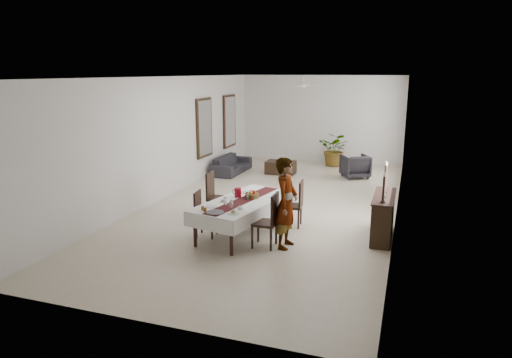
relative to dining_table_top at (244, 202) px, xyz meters
name	(u,v)px	position (x,y,z in m)	size (l,w,h in m)	color
floor	(274,204)	(-0.02, 2.31, -0.70)	(6.00, 12.00, 0.00)	beige
ceiling	(275,77)	(-0.02, 2.31, 2.50)	(6.00, 12.00, 0.02)	silver
wall_back	(321,119)	(-0.02, 8.31, 0.90)	(6.00, 0.02, 3.20)	silver
wall_front	(142,210)	(-0.02, -3.69, 0.90)	(6.00, 0.02, 3.20)	silver
wall_left	(168,137)	(-3.02, 2.31, 0.90)	(0.02, 12.00, 3.20)	silver
wall_right	(401,149)	(2.98, 2.31, 0.90)	(0.02, 12.00, 3.20)	silver
dining_table_top	(244,202)	(0.00, 0.00, 0.00)	(0.96, 2.31, 0.05)	black
table_leg_fl	(195,230)	(-0.65, -0.98, -0.36)	(0.07, 0.07, 0.67)	black
table_leg_fr	(231,238)	(0.18, -1.16, -0.36)	(0.07, 0.07, 0.67)	black
table_leg_bl	(254,203)	(-0.18, 1.16, -0.36)	(0.07, 0.07, 0.67)	black
table_leg_br	(286,208)	(0.65, 0.98, -0.36)	(0.07, 0.07, 0.67)	black
tablecloth_top	(244,200)	(0.00, 0.00, 0.03)	(1.14, 2.49, 0.01)	white
tablecloth_drape_left	(222,203)	(-0.55, 0.12, -0.11)	(0.01, 2.49, 0.29)	silver
tablecloth_drape_right	(268,211)	(0.55, -0.12, -0.11)	(0.01, 2.49, 0.29)	silver
tablecloth_drape_near	(208,224)	(-0.26, -1.21, -0.11)	(1.14, 0.01, 0.29)	white
tablecloth_drape_far	(273,194)	(0.26, 1.21, -0.11)	(1.14, 0.01, 0.29)	silver
table_runner	(244,200)	(0.00, 0.00, 0.04)	(0.34, 2.41, 0.00)	#511719
red_pitcher	(238,193)	(-0.21, 0.19, 0.13)	(0.14, 0.14, 0.19)	maroon
pitcher_handle	(235,192)	(-0.29, 0.21, 0.13)	(0.12, 0.12, 0.02)	maroon
wine_glass_near	(231,205)	(-0.02, -0.64, 0.12)	(0.07, 0.07, 0.16)	white
wine_glass_mid	(225,202)	(-0.21, -0.50, 0.12)	(0.07, 0.07, 0.16)	silver
wine_glass_far	(247,196)	(0.06, 0.04, 0.12)	(0.07, 0.07, 0.16)	silver
teacup_right	(240,208)	(0.16, -0.63, 0.06)	(0.09, 0.09, 0.06)	silver
saucer_right	(240,209)	(0.16, -0.63, 0.04)	(0.14, 0.14, 0.01)	silver
teacup_left	(223,201)	(-0.35, -0.27, 0.06)	(0.09, 0.09, 0.06)	silver
saucer_left	(223,202)	(-0.35, -0.27, 0.04)	(0.14, 0.14, 0.01)	silver
plate_near_right	(233,213)	(0.13, -0.92, 0.04)	(0.23, 0.23, 0.01)	silver
bread_near_right	(233,212)	(0.13, -0.92, 0.07)	(0.09, 0.09, 0.09)	tan
plate_near_left	(212,206)	(-0.44, -0.65, 0.04)	(0.23, 0.23, 0.01)	white
plate_far_left	(245,192)	(-0.19, 0.58, 0.04)	(0.23, 0.23, 0.01)	silver
serving_tray	(215,212)	(-0.21, -0.99, 0.04)	(0.35, 0.35, 0.02)	#39393D
jam_jar_a	(205,210)	(-0.43, -0.97, 0.07)	(0.06, 0.06, 0.07)	brown
jam_jar_b	(203,208)	(-0.51, -0.90, 0.07)	(0.06, 0.06, 0.07)	brown
fruit_basket	(252,196)	(0.10, 0.23, 0.08)	(0.29, 0.29, 0.10)	brown
fruit_red	(254,192)	(0.13, 0.24, 0.16)	(0.09, 0.09, 0.09)	#A5101B
fruit_green	(251,192)	(0.07, 0.26, 0.16)	(0.08, 0.08, 0.08)	olive
fruit_yellow	(251,193)	(0.09, 0.18, 0.16)	(0.08, 0.08, 0.08)	#C38C22
chair_right_near_seat	(264,223)	(0.62, -0.53, -0.22)	(0.45, 0.45, 0.05)	black
chair_right_near_leg_fl	(271,240)	(0.81, -0.71, -0.47)	(0.05, 0.05, 0.45)	black
chair_right_near_leg_fr	(276,233)	(0.80, -0.34, -0.47)	(0.05, 0.05, 0.45)	black
chair_right_near_leg_bl	(252,237)	(0.43, -0.72, -0.47)	(0.05, 0.05, 0.45)	black
chair_right_near_leg_br	(258,231)	(0.43, -0.34, -0.47)	(0.05, 0.05, 0.45)	black
chair_right_near_back	(275,209)	(0.82, -0.53, 0.09)	(0.45, 0.04, 0.58)	black
chair_right_far_seat	(292,206)	(0.82, 0.82, -0.25)	(0.43, 0.43, 0.05)	black
chair_right_far_leg_fl	(298,220)	(1.01, 0.66, -0.49)	(0.04, 0.04, 0.43)	black
chair_right_far_leg_fr	(301,215)	(0.98, 1.01, -0.49)	(0.04, 0.04, 0.43)	black
chair_right_far_leg_bl	(282,218)	(0.66, 0.63, -0.49)	(0.04, 0.04, 0.43)	black
chair_right_far_leg_br	(285,213)	(0.63, 0.99, -0.49)	(0.04, 0.04, 0.43)	black
chair_right_far_back	(301,194)	(1.01, 0.84, 0.05)	(0.43, 0.04, 0.55)	black
chair_left_near_seat	(206,217)	(-0.69, -0.37, -0.28)	(0.40, 0.40, 0.05)	black
chair_left_near_leg_fl	(202,224)	(-0.87, -0.22, -0.50)	(0.04, 0.04, 0.40)	black
chair_left_near_leg_fr	(196,229)	(-0.83, -0.55, -0.50)	(0.04, 0.04, 0.40)	black
chair_left_near_leg_bl	(217,225)	(-0.55, -0.18, -0.50)	(0.04, 0.04, 0.40)	black
chair_left_near_leg_br	(212,230)	(-0.50, -0.51, -0.50)	(0.04, 0.04, 0.40)	black
chair_left_near_back	(198,203)	(-0.87, -0.39, -0.01)	(0.40, 0.04, 0.51)	black
chair_left_far_seat	(219,199)	(-0.91, 0.79, -0.22)	(0.46, 0.46, 0.05)	black
chair_left_far_leg_fl	(214,206)	(-1.10, 0.96, -0.47)	(0.05, 0.05, 0.45)	black
chair_left_far_leg_fr	(208,211)	(-1.08, 0.59, -0.47)	(0.05, 0.05, 0.45)	black
chair_left_far_leg_bl	(229,207)	(-0.73, 0.98, -0.47)	(0.05, 0.05, 0.45)	black
chair_left_far_leg_br	(224,212)	(-0.71, 0.61, -0.47)	(0.05, 0.05, 0.45)	black
chair_left_far_back	(210,185)	(-1.11, 0.78, 0.09)	(0.46, 0.04, 0.58)	black
woman	(286,203)	(1.02, -0.42, 0.18)	(0.64, 0.42, 1.76)	gray
sideboard_body	(383,217)	(2.76, 0.71, -0.27)	(0.38, 1.44, 0.86)	black
sideboard_top	(384,196)	(2.76, 0.71, 0.18)	(0.42, 1.49, 0.03)	black
candlestick_near_base	(383,202)	(2.76, 0.19, 0.21)	(0.10, 0.10, 0.03)	black
candlestick_near_shaft	(384,189)	(2.76, 0.19, 0.46)	(0.05, 0.05, 0.48)	black
candlestick_near_candle	(385,175)	(2.76, 0.19, 0.74)	(0.03, 0.03, 0.08)	beige
candlestick_mid_base	(384,197)	(2.76, 0.57, 0.21)	(0.10, 0.10, 0.03)	black
candlestick_mid_shaft	(385,181)	(2.76, 0.57, 0.53)	(0.05, 0.05, 0.62)	black
candlestick_mid_candle	(386,163)	(2.76, 0.57, 0.88)	(0.03, 0.03, 0.08)	white
candlestick_far_base	(385,192)	(2.76, 0.95, 0.21)	(0.10, 0.10, 0.03)	black
candlestick_far_shaft	(386,179)	(2.76, 0.95, 0.48)	(0.05, 0.05, 0.53)	black
candlestick_far_candle	(387,164)	(2.76, 0.95, 0.79)	(0.03, 0.03, 0.08)	silver
sofa	(232,164)	(-2.45, 5.47, -0.42)	(1.94, 0.76, 0.57)	#28262B
armchair	(355,166)	(1.56, 6.06, -0.33)	(0.79, 0.82, 0.74)	#2B272D
coffee_table	(281,167)	(-0.85, 5.84, -0.49)	(0.95, 0.63, 0.42)	black
potted_plant	(335,149)	(0.65, 7.70, -0.10)	(1.09, 0.94, 1.21)	#325923
mirror_frame_near	(204,128)	(-2.98, 4.51, 0.90)	(0.06, 1.05, 1.85)	black
mirror_glass_near	(205,128)	(-2.95, 4.51, 0.90)	(0.01, 0.90, 1.70)	silver
mirror_frame_far	(229,121)	(-2.98, 6.61, 0.90)	(0.06, 1.05, 1.85)	black
mirror_glass_far	(230,121)	(-2.95, 6.61, 0.90)	(0.01, 0.90, 1.70)	white
fan_rod	(303,79)	(-0.02, 5.31, 2.40)	(0.04, 0.04, 0.20)	silver
fan_hub	(303,86)	(-0.02, 5.31, 2.20)	(0.16, 0.16, 0.08)	white
fan_blade_n	(306,86)	(-0.02, 5.66, 2.20)	(0.10, 0.55, 0.01)	white
fan_blade_s	(301,86)	(-0.02, 4.96, 2.20)	(0.10, 0.55, 0.01)	silver
fan_blade_e	(315,86)	(0.33, 5.31, 2.20)	(0.55, 0.10, 0.01)	silver
fan_blade_w	(292,86)	(-0.37, 5.31, 2.20)	(0.55, 0.10, 0.01)	silver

